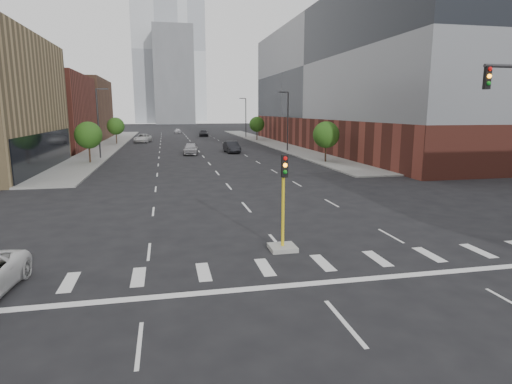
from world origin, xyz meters
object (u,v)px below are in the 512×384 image
object	(u,v)px
car_near_left	(191,149)
car_deep_right	(204,133)
median_traffic_signal	(283,229)
car_distant	(178,131)
car_far_left	(143,138)
car_mid_right	(232,147)

from	to	relation	value
car_near_left	car_deep_right	bearing A→B (deg)	88.95
median_traffic_signal	car_distant	xyz separation A→B (m)	(-1.59, 102.64, -0.30)
car_near_left	car_far_left	xyz separation A→B (m)	(-7.91, 26.02, -0.03)
car_near_left	car_distant	world-z (taller)	car_near_left
car_deep_right	car_distant	bearing A→B (deg)	117.71
car_mid_right	car_distant	xyz separation A→B (m)	(-6.29, 56.82, -0.18)
median_traffic_signal	car_near_left	bearing A→B (deg)	91.94
car_mid_right	car_far_left	world-z (taller)	car_mid_right
median_traffic_signal	car_deep_right	distance (m)	87.90
car_mid_right	car_deep_right	world-z (taller)	car_mid_right
median_traffic_signal	car_far_left	bearing A→B (deg)	97.62
car_distant	car_deep_right	bearing A→B (deg)	-75.22
median_traffic_signal	car_far_left	size ratio (longest dim) A/B	0.74
car_deep_right	car_distant	world-z (taller)	car_deep_right
car_distant	car_mid_right	bearing A→B (deg)	-90.36
car_deep_right	car_distant	xyz separation A→B (m)	(-5.84, 14.84, -0.10)
car_mid_right	car_far_left	bearing A→B (deg)	116.35
car_far_left	median_traffic_signal	bearing A→B (deg)	-73.53
car_deep_right	car_near_left	bearing A→B (deg)	-91.29
car_far_left	car_deep_right	world-z (taller)	car_far_left
car_mid_right	car_distant	bearing A→B (deg)	92.74
median_traffic_signal	car_mid_right	size ratio (longest dim) A/B	0.85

